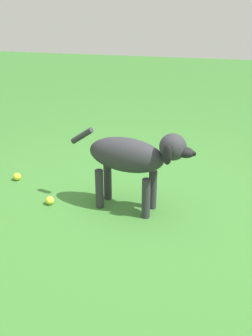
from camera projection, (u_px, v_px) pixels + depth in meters
ground at (144, 213)px, 2.88m from camera, size 14.00×14.00×0.00m
dog at (133, 157)px, 2.76m from camera, size 0.34×0.94×0.65m
tennis_ball_0 at (17, 177)px, 3.36m from camera, size 0.07×0.07×0.07m
tennis_ball_1 at (50, 200)px, 2.99m from camera, size 0.07×0.07×0.07m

